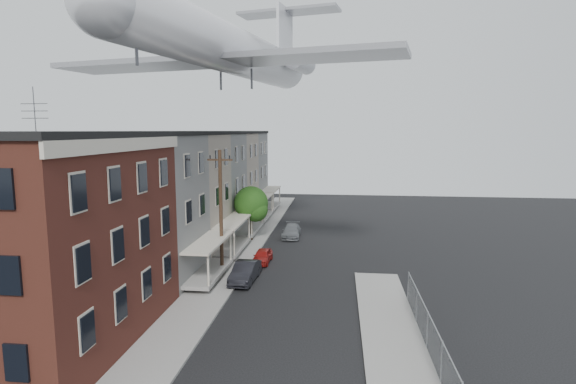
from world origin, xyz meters
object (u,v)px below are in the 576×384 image
street_tree (252,205)px  utility_pole (221,211)px  car_far (291,231)px  car_mid (245,272)px  car_near (262,256)px  airplane (233,50)px

street_tree → utility_pole: bearing=-91.9°
utility_pole → car_far: bearing=72.3°
street_tree → car_mid: street_tree is taller
car_mid → car_far: car_mid is taller
car_near → car_far: size_ratio=0.76×
utility_pole → car_near: 5.70m
car_near → car_mid: bearing=-93.9°
car_near → utility_pole: bearing=-126.7°
car_mid → airplane: 16.13m
car_far → airplane: bearing=-111.4°
utility_pole → car_mid: bearing=-35.4°
car_near → car_far: 8.92m
car_mid → car_far: (1.80, 13.32, -0.07)m
car_near → airplane: 15.79m
car_near → car_mid: size_ratio=0.77×
airplane → utility_pole: bearing=-99.8°
car_near → car_far: (1.36, 8.82, 0.06)m
utility_pole → airplane: 11.84m
street_tree → car_near: (2.11, -6.85, -2.91)m
car_mid → car_far: 13.44m
car_mid → airplane: bearing=113.3°
street_tree → car_mid: (1.67, -11.35, -2.77)m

